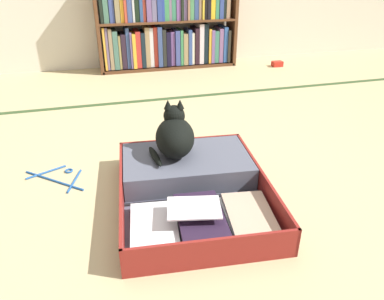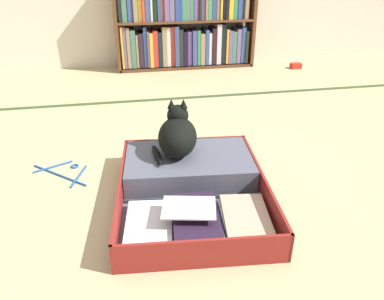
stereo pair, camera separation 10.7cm
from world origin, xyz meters
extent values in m
plane|color=tan|center=(0.00, 0.00, 0.00)|extent=(10.00, 10.00, 0.00)
cube|color=#324B27|center=(0.00, 1.37, 0.00)|extent=(4.80, 0.05, 0.00)
cube|color=brown|center=(-0.33, 2.26, 0.44)|extent=(0.03, 0.25, 0.87)
cube|color=brown|center=(0.95, 2.26, 0.44)|extent=(0.03, 0.25, 0.87)
cube|color=brown|center=(0.31, 2.26, 0.01)|extent=(1.28, 0.25, 0.02)
cube|color=brown|center=(0.31, 2.26, 0.44)|extent=(1.25, 0.25, 0.02)
cube|color=gold|center=(-0.29, 2.25, 0.22)|extent=(0.02, 0.21, 0.38)
cube|color=slate|center=(-0.27, 2.26, 0.22)|extent=(0.02, 0.21, 0.37)
cube|color=#927C5D|center=(-0.24, 2.26, 0.22)|extent=(0.03, 0.21, 0.36)
cube|color=#467265|center=(-0.19, 2.26, 0.21)|extent=(0.04, 0.21, 0.34)
cube|color=#9A864F|center=(-0.16, 2.27, 0.18)|extent=(0.02, 0.21, 0.30)
cube|color=#291D2B|center=(-0.12, 2.26, 0.19)|extent=(0.04, 0.21, 0.31)
cube|color=#375189|center=(-0.08, 2.27, 0.22)|extent=(0.03, 0.21, 0.36)
cube|color=slate|center=(-0.05, 2.25, 0.20)|extent=(0.02, 0.21, 0.33)
cube|color=gold|center=(-0.03, 2.25, 0.19)|extent=(0.03, 0.21, 0.31)
cube|color=#B9302C|center=(0.01, 2.26, 0.20)|extent=(0.04, 0.21, 0.33)
cube|color=#16232D|center=(0.06, 2.26, 0.19)|extent=(0.04, 0.21, 0.32)
cube|color=#9E8159|center=(0.10, 2.26, 0.21)|extent=(0.04, 0.21, 0.36)
cube|color=silver|center=(0.14, 2.27, 0.21)|extent=(0.03, 0.21, 0.36)
cube|color=#C1392D|center=(0.18, 2.27, 0.21)|extent=(0.03, 0.21, 0.36)
cube|color=#354A80|center=(0.21, 2.25, 0.22)|extent=(0.04, 0.21, 0.36)
cube|color=black|center=(0.25, 2.25, 0.20)|extent=(0.03, 0.21, 0.34)
cube|color=black|center=(0.30, 2.25, 0.19)|extent=(0.04, 0.21, 0.31)
cube|color=#714C8F|center=(0.34, 2.27, 0.19)|extent=(0.04, 0.21, 0.31)
cube|color=#3E4B90|center=(0.38, 2.25, 0.19)|extent=(0.04, 0.21, 0.32)
cube|color=#398651|center=(0.42, 2.25, 0.20)|extent=(0.03, 0.21, 0.32)
cube|color=#978259|center=(0.46, 2.25, 0.18)|extent=(0.04, 0.21, 0.29)
cube|color=#354F92|center=(0.50, 2.25, 0.20)|extent=(0.03, 0.21, 0.32)
cube|color=beige|center=(0.54, 2.26, 0.18)|extent=(0.03, 0.21, 0.29)
cube|color=black|center=(0.57, 2.26, 0.20)|extent=(0.04, 0.21, 0.33)
cube|color=silver|center=(0.62, 2.26, 0.22)|extent=(0.04, 0.21, 0.37)
cube|color=black|center=(0.66, 2.26, 0.22)|extent=(0.04, 0.21, 0.37)
cube|color=gold|center=(0.70, 2.26, 0.20)|extent=(0.02, 0.21, 0.32)
cube|color=slate|center=(0.73, 2.25, 0.19)|extent=(0.03, 0.21, 0.31)
cube|color=#3C7965|center=(0.77, 2.26, 0.18)|extent=(0.04, 0.21, 0.30)
cube|color=slate|center=(0.82, 2.26, 0.19)|extent=(0.04, 0.21, 0.32)
cube|color=#2C5296|center=(0.86, 2.26, 0.20)|extent=(0.04, 0.21, 0.33)
cube|color=#2A261D|center=(0.89, 2.25, 0.19)|extent=(0.03, 0.21, 0.30)
cube|color=black|center=(-0.29, 2.26, 0.62)|extent=(0.03, 0.21, 0.34)
cube|color=#3A4B91|center=(-0.20, 2.26, 0.60)|extent=(0.04, 0.21, 0.30)
cube|color=#8F805B|center=(-0.15, 2.25, 0.59)|extent=(0.04, 0.21, 0.29)
cube|color=gold|center=(-0.11, 2.26, 0.60)|extent=(0.03, 0.21, 0.30)
cube|color=#BC4432|center=(-0.08, 2.25, 0.63)|extent=(0.02, 0.21, 0.37)
cube|color=#3D508A|center=(-0.05, 2.25, 0.61)|extent=(0.04, 0.21, 0.33)
cube|color=silver|center=(-0.01, 2.26, 0.60)|extent=(0.02, 0.21, 0.32)
cube|color=black|center=(0.02, 2.26, 0.63)|extent=(0.04, 0.21, 0.36)
cube|color=#2E4E88|center=(0.06, 2.26, 0.60)|extent=(0.03, 0.21, 0.31)
cube|color=#B03E33|center=(0.09, 2.26, 0.59)|extent=(0.03, 0.21, 0.29)
cube|color=#273D95|center=(0.25, 2.25, 0.60)|extent=(0.02, 0.21, 0.30)
cube|color=#3D8A52|center=(0.29, 2.26, 0.61)|extent=(0.04, 0.21, 0.32)
cube|color=slate|center=(0.32, 2.26, 0.60)|extent=(0.02, 0.21, 0.31)
cube|color=black|center=(0.43, 2.25, 0.61)|extent=(0.02, 0.21, 0.32)
cube|color=slate|center=(0.46, 2.26, 0.59)|extent=(0.03, 0.21, 0.29)
cube|color=#498A58|center=(0.52, 2.26, 0.59)|extent=(0.04, 0.21, 0.29)
cube|color=#977A5D|center=(0.60, 2.26, 0.60)|extent=(0.03, 0.21, 0.31)
cube|color=yellow|center=(0.72, 2.26, 0.60)|extent=(0.04, 0.21, 0.32)
cube|color=#33468E|center=(0.80, 2.25, 0.61)|extent=(0.04, 0.21, 0.32)
cube|color=#9A785D|center=(0.87, 2.26, 0.60)|extent=(0.04, 0.21, 0.32)
cube|color=maroon|center=(-0.06, -0.18, 0.01)|extent=(0.67, 0.46, 0.01)
cube|color=maroon|center=(-0.08, -0.37, 0.06)|extent=(0.63, 0.07, 0.13)
cube|color=maroon|center=(-0.37, -0.15, 0.06)|extent=(0.05, 0.40, 0.13)
cube|color=maroon|center=(0.25, -0.21, 0.06)|extent=(0.05, 0.40, 0.13)
cube|color=#4B4E5F|center=(-0.06, -0.18, 0.02)|extent=(0.64, 0.43, 0.01)
cube|color=maroon|center=(-0.02, 0.22, 0.01)|extent=(0.67, 0.46, 0.01)
cube|color=maroon|center=(-0.01, 0.41, 0.06)|extent=(0.63, 0.07, 0.13)
cube|color=maroon|center=(-0.33, 0.25, 0.06)|extent=(0.05, 0.40, 0.13)
cube|color=maroon|center=(0.28, 0.19, 0.06)|extent=(0.05, 0.40, 0.13)
cube|color=#4B4E5F|center=(-0.02, 0.22, 0.02)|extent=(0.64, 0.43, 0.01)
cylinder|color=black|center=(-0.04, 0.02, 0.02)|extent=(0.61, 0.07, 0.02)
cube|color=#2B2734|center=(-0.25, -0.17, 0.03)|extent=(0.20, 0.30, 0.02)
cube|color=silver|center=(-0.25, -0.17, 0.05)|extent=(0.22, 0.34, 0.02)
cube|color=black|center=(-0.05, -0.19, 0.03)|extent=(0.20, 0.31, 0.02)
cube|color=#314767|center=(-0.06, -0.19, 0.05)|extent=(0.20, 0.31, 0.02)
cube|color=#27192F|center=(-0.07, -0.19, 0.07)|extent=(0.21, 0.34, 0.02)
cube|color=silver|center=(0.13, -0.20, 0.03)|extent=(0.21, 0.33, 0.02)
cube|color=tan|center=(0.13, -0.20, 0.05)|extent=(0.22, 0.34, 0.02)
cube|color=white|center=(-0.09, -0.17, 0.12)|extent=(0.23, 0.19, 0.01)
cube|color=#505463|center=(-0.02, 0.22, 0.07)|extent=(0.63, 0.42, 0.11)
cylinder|color=black|center=(-0.18, 0.41, 0.06)|extent=(0.02, 0.02, 0.11)
cylinder|color=black|center=(0.16, 0.38, 0.06)|extent=(0.02, 0.02, 0.11)
cube|color=white|center=(-0.02, -0.37, 0.06)|extent=(0.03, 0.00, 0.03)
cube|color=white|center=(0.12, -0.38, 0.04)|extent=(0.04, 0.01, 0.02)
cube|color=#338846|center=(-0.03, -0.37, 0.05)|extent=(0.04, 0.01, 0.02)
ellipsoid|color=black|center=(-0.07, 0.25, 0.22)|extent=(0.23, 0.29, 0.18)
ellipsoid|color=black|center=(-0.06, 0.32, 0.17)|extent=(0.14, 0.11, 0.10)
sphere|color=black|center=(-0.06, 0.31, 0.30)|extent=(0.10, 0.10, 0.10)
cone|color=black|center=(-0.03, 0.30, 0.36)|extent=(0.04, 0.04, 0.04)
cone|color=black|center=(-0.09, 0.31, 0.36)|extent=(0.04, 0.04, 0.04)
sphere|color=#D5CC48|center=(-0.03, 0.34, 0.31)|extent=(0.02, 0.02, 0.02)
sphere|color=#D5CC48|center=(-0.07, 0.35, 0.31)|extent=(0.02, 0.02, 0.02)
ellipsoid|color=black|center=(-0.17, 0.22, 0.14)|extent=(0.05, 0.20, 0.03)
cylinder|color=#20519A|center=(-0.66, 0.36, 0.01)|extent=(0.28, 0.25, 0.01)
cylinder|color=#20519A|center=(-0.70, 0.45, 0.00)|extent=(0.19, 0.09, 0.01)
cylinder|color=#20519A|center=(-0.56, 0.33, 0.00)|extent=(0.07, 0.20, 0.01)
torus|color=#20519A|center=(-0.59, 0.43, 0.01)|extent=(0.06, 0.06, 0.01)
cube|color=red|center=(1.35, 2.01, 0.03)|extent=(0.10, 0.07, 0.05)
camera|label=1|loc=(-0.40, -1.29, 0.97)|focal=34.65mm
camera|label=2|loc=(-0.29, -1.31, 0.97)|focal=34.65mm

